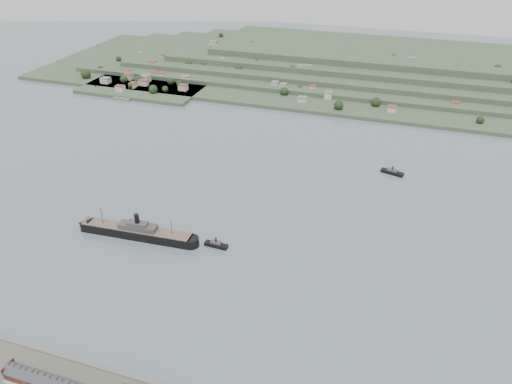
% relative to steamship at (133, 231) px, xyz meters
% --- Properties ---
extents(ground, '(1400.00, 1400.00, 0.00)m').
position_rel_steamship_xyz_m(ground, '(44.54, 40.10, -4.15)').
color(ground, slate).
rests_on(ground, ground).
extents(far_peninsula, '(760.00, 309.00, 30.00)m').
position_rel_steamship_xyz_m(far_peninsula, '(72.45, 433.19, 7.73)').
color(far_peninsula, '#394D33').
rests_on(far_peninsula, ground).
extents(steamship, '(93.74, 16.01, 22.48)m').
position_rel_steamship_xyz_m(steamship, '(0.00, 0.00, 0.00)').
color(steamship, black).
rests_on(steamship, ground).
extents(tugboat, '(16.75, 5.21, 7.45)m').
position_rel_steamship_xyz_m(tugboat, '(60.12, 6.90, -2.33)').
color(tugboat, black).
rests_on(tugboat, ground).
extents(ferry_west, '(17.64, 6.79, 6.45)m').
position_rel_steamship_xyz_m(ferry_west, '(-210.58, 265.10, -2.60)').
color(ferry_west, black).
rests_on(ferry_west, ground).
extents(ferry_east, '(20.44, 10.58, 7.39)m').
position_rel_steamship_xyz_m(ferry_east, '(164.77, 154.40, -2.37)').
color(ferry_east, black).
rests_on(ferry_east, ground).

